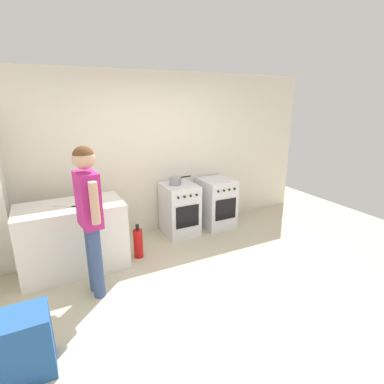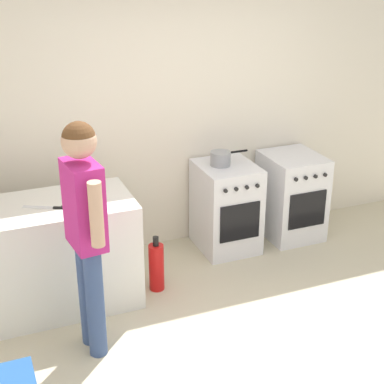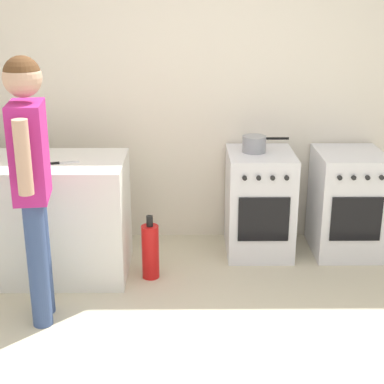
{
  "view_description": "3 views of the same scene",
  "coord_description": "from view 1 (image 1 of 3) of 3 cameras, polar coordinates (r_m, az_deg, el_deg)",
  "views": [
    {
      "loc": [
        -1.59,
        -2.67,
        2.18
      ],
      "look_at": [
        0.18,
        0.79,
        0.96
      ],
      "focal_mm": 28.0,
      "sensor_mm": 36.0,
      "label": 1
    },
    {
      "loc": [
        -1.86,
        -3.05,
        2.76
      ],
      "look_at": [
        -0.29,
        0.85,
        0.97
      ],
      "focal_mm": 55.0,
      "sensor_mm": 36.0,
      "label": 2
    },
    {
      "loc": [
        -0.24,
        -2.94,
        2.09
      ],
      "look_at": [
        -0.21,
        0.83,
        0.78
      ],
      "focal_mm": 55.0,
      "sensor_mm": 36.0,
      "label": 3
    }
  ],
  "objects": [
    {
      "name": "ground_plane",
      "position": [
        3.79,
        3.13,
        -17.74
      ],
      "size": [
        8.0,
        8.0,
        0.0
      ],
      "primitive_type": "plane",
      "color": "beige"
    },
    {
      "name": "back_wall",
      "position": [
        4.96,
        -8.04,
        6.97
      ],
      "size": [
        6.0,
        0.1,
        2.6
      ],
      "primitive_type": "cube",
      "color": "silver",
      "rests_on": "ground"
    },
    {
      "name": "counter_unit",
      "position": [
        4.25,
        -21.65,
        -8.0
      ],
      "size": [
        1.3,
        0.7,
        0.9
      ],
      "primitive_type": "cube",
      "color": "silver",
      "rests_on": "ground"
    },
    {
      "name": "oven_left",
      "position": [
        4.99,
        -2.4,
        -3.26
      ],
      "size": [
        0.53,
        0.62,
        0.85
      ],
      "color": "silver",
      "rests_on": "ground"
    },
    {
      "name": "oven_right",
      "position": [
        5.31,
        4.65,
        -2.01
      ],
      "size": [
        0.53,
        0.62,
        0.85
      ],
      "color": "silver",
      "rests_on": "ground"
    },
    {
      "name": "pot",
      "position": [
        4.84,
        -3.19,
        2.18
      ],
      "size": [
        0.37,
        0.19,
        0.13
      ],
      "color": "gray",
      "rests_on": "oven_left"
    },
    {
      "name": "knife_utility",
      "position": [
        4.02,
        -19.48,
        -2.16
      ],
      "size": [
        0.25,
        0.1,
        0.01
      ],
      "color": "silver",
      "rests_on": "counter_unit"
    },
    {
      "name": "knife_bread",
      "position": [
        4.01,
        -22.54,
        -2.56
      ],
      "size": [
        0.32,
        0.19,
        0.01
      ],
      "color": "silver",
      "rests_on": "counter_unit"
    },
    {
      "name": "person",
      "position": [
        3.41,
        -19.02,
        -3.04
      ],
      "size": [
        0.24,
        0.57,
        1.73
      ],
      "color": "#384C7A",
      "rests_on": "ground"
    },
    {
      "name": "fire_extinguisher",
      "position": [
        4.38,
        -10.21,
        -9.56
      ],
      "size": [
        0.13,
        0.13,
        0.5
      ],
      "color": "red",
      "rests_on": "ground"
    },
    {
      "name": "recycling_crate_lower",
      "position": [
        3.13,
        -29.88,
        -26.08
      ],
      "size": [
        0.52,
        0.36,
        0.28
      ],
      "primitive_type": "cube",
      "color": "#235193",
      "rests_on": "ground"
    },
    {
      "name": "recycling_crate_upper",
      "position": [
        2.95,
        -30.75,
        -22.03
      ],
      "size": [
        0.52,
        0.36,
        0.28
      ],
      "primitive_type": "cube",
      "color": "#235193",
      "rests_on": "recycling_crate_lower"
    }
  ]
}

